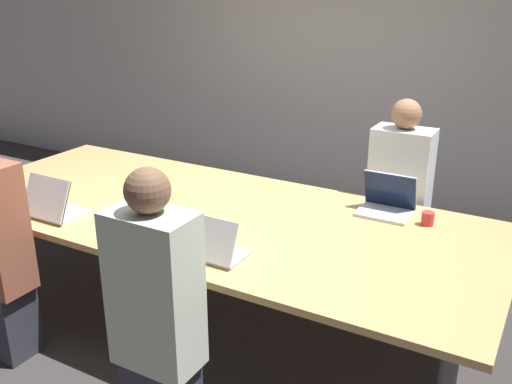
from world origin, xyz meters
TOP-DOWN VIEW (x-y plane):
  - ground_plane at (0.00, 0.00)m, footprint 24.00×24.00m
  - curtain_wall at (0.00, 2.28)m, footprint 12.00×0.06m
  - conference_table at (0.00, 0.00)m, footprint 3.61×1.50m
  - laptop_near_left at (-0.79, -0.55)m, footprint 0.34×0.27m
  - laptop_far_right at (0.99, 0.53)m, footprint 0.33×0.25m
  - person_far_right at (0.96, 0.93)m, footprint 0.40×0.24m
  - cup_far_right at (1.26, 0.46)m, footprint 0.07×0.07m
  - laptop_near_midright at (0.38, -0.53)m, footprint 0.31×0.24m
  - person_near_midright at (0.41, -1.04)m, footprint 0.40×0.24m
  - stapler at (-0.44, -0.16)m, footprint 0.09×0.16m

SIDE VIEW (x-z plane):
  - ground_plane at x=0.00m, z-range 0.00..0.00m
  - person_far_right at x=0.96m, z-range -0.02..1.39m
  - person_near_midright at x=0.41m, z-range -0.02..1.39m
  - conference_table at x=0.00m, z-range 0.33..1.09m
  - stapler at x=-0.44m, z-range 0.76..0.81m
  - cup_far_right at x=1.26m, z-range 0.76..0.84m
  - laptop_near_midright at x=0.38m, z-range 0.71..0.94m
  - laptop_far_right at x=0.99m, z-range 0.71..0.96m
  - laptop_near_left at x=-0.79m, z-range 0.70..0.96m
  - curtain_wall at x=0.00m, z-range 0.00..2.80m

